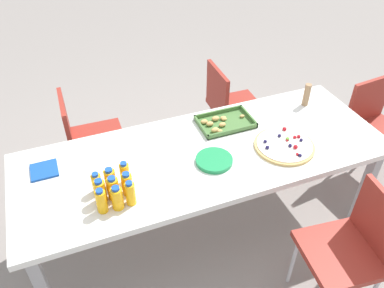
{
  "coord_description": "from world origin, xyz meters",
  "views": [
    {
      "loc": [
        -0.73,
        -1.64,
        2.25
      ],
      "look_at": [
        -0.05,
        0.08,
        0.76
      ],
      "focal_mm": 36.32,
      "sensor_mm": 36.0,
      "label": 1
    }
  ],
  "objects": [
    {
      "name": "plate_stack",
      "position": [
        0.02,
        -0.1,
        0.75
      ],
      "size": [
        0.22,
        0.22,
        0.02
      ],
      "color": "#1E8C4C",
      "rests_on": "party_table"
    },
    {
      "name": "juice_bottle_8",
      "position": [
        -0.51,
        -0.09,
        0.81
      ],
      "size": [
        0.05,
        0.05,
        0.15
      ],
      "color": "#F9AC14",
      "rests_on": "party_table"
    },
    {
      "name": "fruit_pizza",
      "position": [
        0.47,
        -0.13,
        0.75
      ],
      "size": [
        0.37,
        0.37,
        0.05
      ],
      "color": "tan",
      "rests_on": "party_table"
    },
    {
      "name": "ground_plane",
      "position": [
        0.0,
        0.0,
        0.0
      ],
      "size": [
        12.0,
        12.0,
        0.0
      ],
      "primitive_type": "plane",
      "color": "gray"
    },
    {
      "name": "juice_bottle_4",
      "position": [
        -0.59,
        -0.17,
        0.81
      ],
      "size": [
        0.06,
        0.06,
        0.15
      ],
      "color": "#FAAB14",
      "rests_on": "party_table"
    },
    {
      "name": "snack_tray",
      "position": [
        0.22,
        0.22,
        0.75
      ],
      "size": [
        0.36,
        0.24,
        0.04
      ],
      "color": "#477238",
      "rests_on": "party_table"
    },
    {
      "name": "juice_bottle_1",
      "position": [
        -0.59,
        -0.24,
        0.8
      ],
      "size": [
        0.06,
        0.06,
        0.14
      ],
      "color": "#F9AE14",
      "rests_on": "party_table"
    },
    {
      "name": "chair_end",
      "position": [
        1.46,
        0.09,
        0.5
      ],
      "size": [
        0.44,
        0.44,
        0.83
      ],
      "rotation": [
        0.0,
        0.0,
        3.24
      ],
      "color": "maroon",
      "rests_on": "ground_plane"
    },
    {
      "name": "juice_bottle_0",
      "position": [
        -0.66,
        -0.24,
        0.81
      ],
      "size": [
        0.05,
        0.05,
        0.15
      ],
      "color": "#F9AE14",
      "rests_on": "party_table"
    },
    {
      "name": "cardboard_tube",
      "position": [
        0.86,
        0.22,
        0.82
      ],
      "size": [
        0.04,
        0.04,
        0.16
      ],
      "primitive_type": "cylinder",
      "color": "#9E7A56",
      "rests_on": "party_table"
    },
    {
      "name": "party_table",
      "position": [
        0.0,
        0.0,
        0.67
      ],
      "size": [
        2.26,
        0.83,
        0.74
      ],
      "color": "white",
      "rests_on": "ground_plane"
    },
    {
      "name": "juice_bottle_5",
      "position": [
        -0.51,
        -0.16,
        0.8
      ],
      "size": [
        0.06,
        0.06,
        0.14
      ],
      "color": "#FBAB14",
      "rests_on": "party_table"
    },
    {
      "name": "napkin_stack",
      "position": [
        -0.92,
        0.18,
        0.74
      ],
      "size": [
        0.15,
        0.15,
        0.01
      ],
      "primitive_type": "cube",
      "color": "#194CA5",
      "rests_on": "party_table"
    },
    {
      "name": "chair_near_right",
      "position": [
        0.56,
        -0.76,
        0.5
      ],
      "size": [
        0.44,
        0.44,
        0.83
      ],
      "rotation": [
        0.0,
        0.0,
        1.46
      ],
      "color": "maroon",
      "rests_on": "ground_plane"
    },
    {
      "name": "juice_bottle_3",
      "position": [
        -0.66,
        -0.17,
        0.81
      ],
      "size": [
        0.06,
        0.06,
        0.15
      ],
      "color": "#FAAC14",
      "rests_on": "party_table"
    },
    {
      "name": "juice_bottle_6",
      "position": [
        -0.66,
        -0.09,
        0.8
      ],
      "size": [
        0.05,
        0.05,
        0.13
      ],
      "color": "#F9AD14",
      "rests_on": "party_table"
    },
    {
      "name": "chair_far_right",
      "position": [
        0.54,
        0.76,
        0.5
      ],
      "size": [
        0.41,
        0.41,
        0.83
      ],
      "rotation": [
        0.0,
        0.0,
        -1.6
      ],
      "color": "maroon",
      "rests_on": "ground_plane"
    },
    {
      "name": "chair_far_left",
      "position": [
        -0.63,
        0.74,
        0.5
      ],
      "size": [
        0.41,
        0.41,
        0.83
      ],
      "rotation": [
        0.0,
        0.0,
        -1.59
      ],
      "color": "maroon",
      "rests_on": "ground_plane"
    },
    {
      "name": "juice_bottle_7",
      "position": [
        -0.59,
        -0.09,
        0.8
      ],
      "size": [
        0.06,
        0.06,
        0.14
      ],
      "color": "#FAAB14",
      "rests_on": "party_table"
    },
    {
      "name": "juice_bottle_2",
      "position": [
        -0.52,
        -0.24,
        0.81
      ],
      "size": [
        0.05,
        0.05,
        0.15
      ],
      "color": "#F9AE14",
      "rests_on": "party_table"
    }
  ]
}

